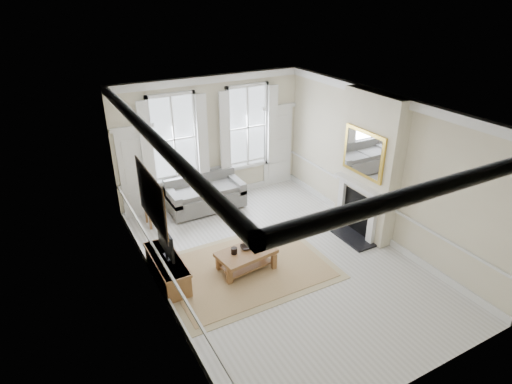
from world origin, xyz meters
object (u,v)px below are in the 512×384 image
coffee_table (246,255)px  tv_stand (167,269)px  sofa (205,195)px  side_table (155,208)px

coffee_table → tv_stand: bearing=157.4°
sofa → coffee_table: 2.99m
sofa → coffee_table: (-0.30, -2.97, -0.00)m
sofa → tv_stand: size_ratio=1.32×
tv_stand → coffee_table: bearing=-15.6°
coffee_table → tv_stand: tv_stand is taller
side_table → tv_stand: (-0.45, -2.33, -0.18)m
tv_stand → side_table: bearing=79.1°
side_table → coffee_table: 2.98m
sofa → side_table: bearing=-171.6°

